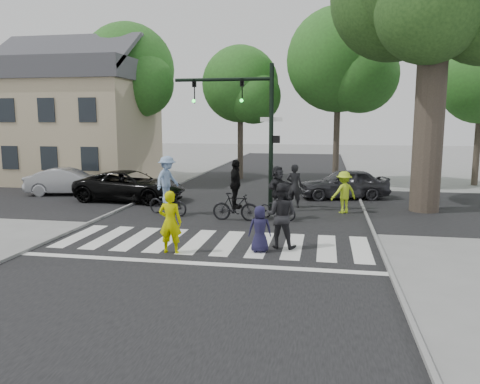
{
  "coord_description": "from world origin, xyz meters",
  "views": [
    {
      "loc": [
        3.39,
        -12.79,
        3.79
      ],
      "look_at": [
        0.5,
        3.0,
        1.3
      ],
      "focal_mm": 35.0,
      "sensor_mm": 36.0,
      "label": 1
    }
  ],
  "objects_px": {
    "pedestrian_child": "(260,229)",
    "cyclist_left": "(168,190)",
    "car_silver": "(68,181)",
    "traffic_signal": "(251,117)",
    "cyclist_right": "(277,196)",
    "car_grey": "(344,184)",
    "cyclist_mid": "(236,196)",
    "pedestrian_adult": "(281,215)",
    "pedestrian_woman": "(170,222)",
    "car_suv": "(130,186)"
  },
  "relations": [
    {
      "from": "cyclist_left",
      "to": "car_silver",
      "type": "relative_size",
      "value": 0.58
    },
    {
      "from": "traffic_signal",
      "to": "pedestrian_adult",
      "type": "xyz_separation_m",
      "value": [
        1.79,
        -5.4,
        -2.92
      ]
    },
    {
      "from": "cyclist_left",
      "to": "cyclist_right",
      "type": "relative_size",
      "value": 1.15
    },
    {
      "from": "pedestrian_woman",
      "to": "pedestrian_child",
      "type": "height_order",
      "value": "pedestrian_woman"
    },
    {
      "from": "pedestrian_child",
      "to": "cyclist_left",
      "type": "relative_size",
      "value": 0.57
    },
    {
      "from": "car_grey",
      "to": "car_silver",
      "type": "bearing_deg",
      "value": -97.32
    },
    {
      "from": "cyclist_left",
      "to": "car_silver",
      "type": "distance_m",
      "value": 7.78
    },
    {
      "from": "pedestrian_adult",
      "to": "cyclist_left",
      "type": "xyz_separation_m",
      "value": [
        -4.92,
        4.03,
        0.05
      ]
    },
    {
      "from": "car_grey",
      "to": "cyclist_right",
      "type": "bearing_deg",
      "value": -39.14
    },
    {
      "from": "pedestrian_child",
      "to": "pedestrian_adult",
      "type": "relative_size",
      "value": 0.69
    },
    {
      "from": "pedestrian_woman",
      "to": "pedestrian_child",
      "type": "bearing_deg",
      "value": -170.33
    },
    {
      "from": "cyclist_left",
      "to": "car_suv",
      "type": "height_order",
      "value": "cyclist_left"
    },
    {
      "from": "pedestrian_woman",
      "to": "cyclist_mid",
      "type": "distance_m",
      "value": 4.71
    },
    {
      "from": "cyclist_mid",
      "to": "cyclist_right",
      "type": "height_order",
      "value": "cyclist_mid"
    },
    {
      "from": "cyclist_mid",
      "to": "car_suv",
      "type": "xyz_separation_m",
      "value": [
        -5.68,
        3.4,
        -0.24
      ]
    },
    {
      "from": "pedestrian_woman",
      "to": "cyclist_mid",
      "type": "xyz_separation_m",
      "value": [
        1.01,
        4.6,
        0.05
      ]
    },
    {
      "from": "pedestrian_woman",
      "to": "pedestrian_adult",
      "type": "relative_size",
      "value": 0.92
    },
    {
      "from": "pedestrian_child",
      "to": "cyclist_mid",
      "type": "height_order",
      "value": "cyclist_mid"
    },
    {
      "from": "cyclist_mid",
      "to": "car_silver",
      "type": "xyz_separation_m",
      "value": [
        -9.55,
        4.57,
        -0.27
      ]
    },
    {
      "from": "pedestrian_woman",
      "to": "car_silver",
      "type": "bearing_deg",
      "value": -49.87
    },
    {
      "from": "traffic_signal",
      "to": "pedestrian_child",
      "type": "relative_size",
      "value": 4.41
    },
    {
      "from": "pedestrian_adult",
      "to": "cyclist_left",
      "type": "height_order",
      "value": "cyclist_left"
    },
    {
      "from": "pedestrian_woman",
      "to": "car_grey",
      "type": "distance_m",
      "value": 11.71
    },
    {
      "from": "cyclist_mid",
      "to": "cyclist_right",
      "type": "relative_size",
      "value": 1.12
    },
    {
      "from": "pedestrian_child",
      "to": "pedestrian_adult",
      "type": "bearing_deg",
      "value": -141.65
    },
    {
      "from": "traffic_signal",
      "to": "cyclist_mid",
      "type": "bearing_deg",
      "value": -97.41
    },
    {
      "from": "pedestrian_woman",
      "to": "pedestrian_child",
      "type": "relative_size",
      "value": 1.33
    },
    {
      "from": "pedestrian_woman",
      "to": "pedestrian_adult",
      "type": "height_order",
      "value": "pedestrian_adult"
    },
    {
      "from": "pedestrian_woman",
      "to": "cyclist_right",
      "type": "relative_size",
      "value": 0.88
    },
    {
      "from": "pedestrian_adult",
      "to": "cyclist_mid",
      "type": "distance_m",
      "value": 4.01
    },
    {
      "from": "cyclist_right",
      "to": "car_silver",
      "type": "relative_size",
      "value": 0.5
    },
    {
      "from": "pedestrian_woman",
      "to": "pedestrian_child",
      "type": "distance_m",
      "value": 2.57
    },
    {
      "from": "pedestrian_adult",
      "to": "car_grey",
      "type": "height_order",
      "value": "pedestrian_adult"
    },
    {
      "from": "pedestrian_adult",
      "to": "car_suv",
      "type": "distance_m",
      "value": 10.33
    },
    {
      "from": "pedestrian_adult",
      "to": "car_suv",
      "type": "xyz_separation_m",
      "value": [
        -7.73,
        6.85,
        -0.27
      ]
    },
    {
      "from": "traffic_signal",
      "to": "car_grey",
      "type": "relative_size",
      "value": 1.41
    },
    {
      "from": "traffic_signal",
      "to": "car_silver",
      "type": "distance_m",
      "value": 10.65
    },
    {
      "from": "car_silver",
      "to": "cyclist_left",
      "type": "bearing_deg",
      "value": -133.98
    },
    {
      "from": "pedestrian_adult",
      "to": "car_suv",
      "type": "height_order",
      "value": "pedestrian_adult"
    },
    {
      "from": "pedestrian_woman",
      "to": "cyclist_right",
      "type": "bearing_deg",
      "value": -119.25
    },
    {
      "from": "traffic_signal",
      "to": "cyclist_left",
      "type": "relative_size",
      "value": 2.53
    },
    {
      "from": "car_silver",
      "to": "car_grey",
      "type": "distance_m",
      "value": 13.81
    },
    {
      "from": "cyclist_mid",
      "to": "car_silver",
      "type": "height_order",
      "value": "cyclist_mid"
    },
    {
      "from": "car_suv",
      "to": "pedestrian_child",
      "type": "bearing_deg",
      "value": -132.01
    },
    {
      "from": "pedestrian_woman",
      "to": "cyclist_left",
      "type": "distance_m",
      "value": 5.51
    },
    {
      "from": "pedestrian_woman",
      "to": "car_suv",
      "type": "height_order",
      "value": "pedestrian_woman"
    },
    {
      "from": "pedestrian_child",
      "to": "car_silver",
      "type": "relative_size",
      "value": 0.33
    },
    {
      "from": "traffic_signal",
      "to": "car_grey",
      "type": "distance_m",
      "value": 6.42
    },
    {
      "from": "cyclist_right",
      "to": "car_silver",
      "type": "bearing_deg",
      "value": 159.83
    },
    {
      "from": "pedestrian_adult",
      "to": "cyclist_mid",
      "type": "bearing_deg",
      "value": -49.84
    }
  ]
}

